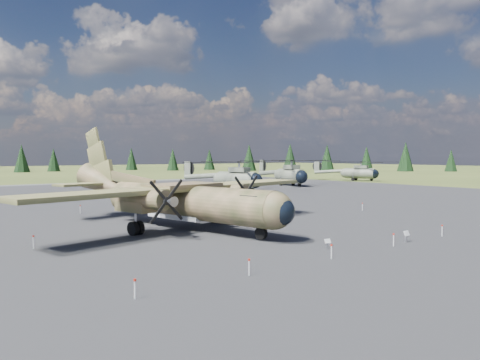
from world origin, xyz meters
TOP-DOWN VIEW (x-y plane):
  - ground at (0.00, 0.00)m, footprint 500.00×500.00m
  - apron at (0.00, 10.00)m, footprint 120.00×120.00m
  - transport_plane at (-5.15, 2.02)m, footprint 27.60×24.79m
  - helicopter_near at (22.67, 29.92)m, footprint 23.39×24.63m
  - helicopter_mid at (38.98, 34.19)m, footprint 23.64×24.97m
  - helicopter_far at (64.14, 37.34)m, footprint 22.98×22.98m
  - info_placard_left at (-1.97, -11.41)m, footprint 0.43×0.25m
  - info_placard_right at (3.93, -13.19)m, footprint 0.52×0.23m
  - barrier_fence at (-0.46, -0.08)m, footprint 33.12×29.62m
  - treeline at (0.51, -6.48)m, footprint 314.37×310.71m

SIDE VIEW (x-z plane):
  - ground at x=0.00m, z-range 0.00..0.00m
  - apron at x=0.00m, z-range -0.02..0.02m
  - info_placard_left at x=-1.97m, z-range 0.11..0.74m
  - barrier_fence at x=-0.46m, z-range 0.08..0.93m
  - info_placard_right at x=3.93m, z-range 0.13..0.93m
  - transport_plane at x=-5.15m, z-range -1.94..7.17m
  - helicopter_far at x=64.14m, z-range 0.94..5.43m
  - helicopter_near at x=22.67m, z-range 1.03..5.96m
  - helicopter_mid at x=38.98m, z-range 1.06..6.11m
  - treeline at x=0.51m, z-range -0.74..10.23m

